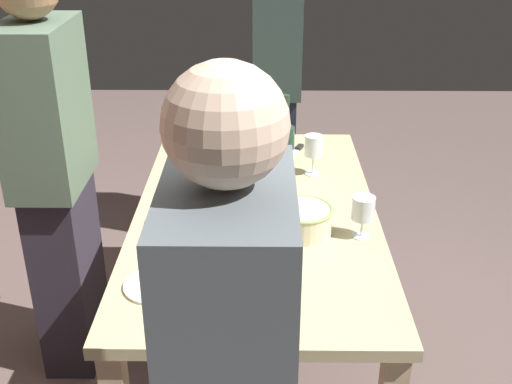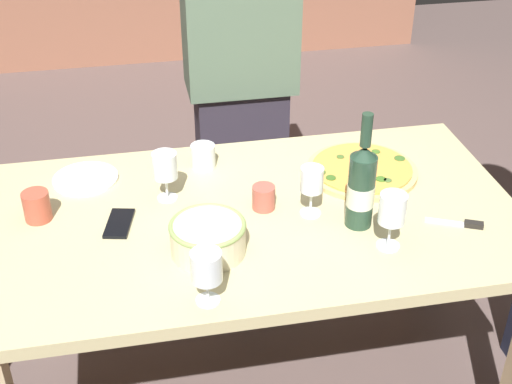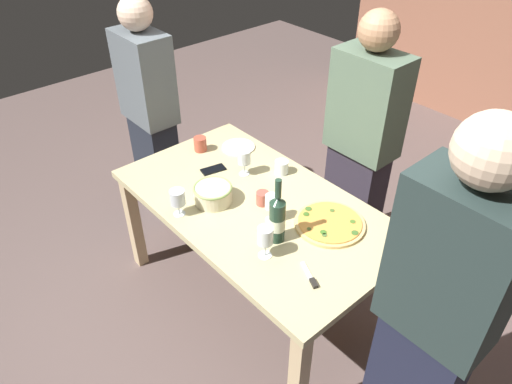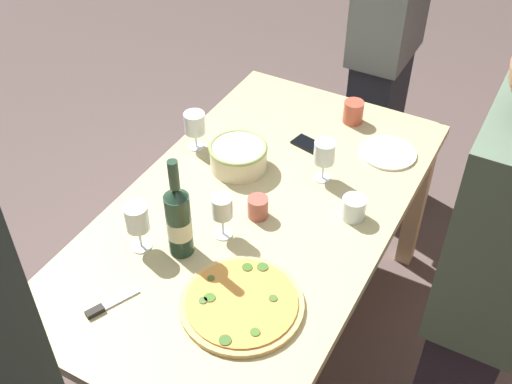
{
  "view_description": "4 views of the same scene",
  "coord_description": "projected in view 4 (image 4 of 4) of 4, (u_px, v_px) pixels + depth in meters",
  "views": [
    {
      "loc": [
        -2.14,
        -0.02,
        1.86
      ],
      "look_at": [
        0.0,
        0.0,
        0.82
      ],
      "focal_mm": 45.02,
      "sensor_mm": 36.0,
      "label": 1
    },
    {
      "loc": [
        -0.34,
        -1.73,
        1.95
      ],
      "look_at": [
        0.0,
        0.0,
        0.82
      ],
      "focal_mm": 49.65,
      "sensor_mm": 36.0,
      "label": 2
    },
    {
      "loc": [
        1.54,
        -1.35,
        2.36
      ],
      "look_at": [
        0.0,
        0.0,
        0.82
      ],
      "focal_mm": 33.54,
      "sensor_mm": 36.0,
      "label": 3
    },
    {
      "loc": [
        1.38,
        0.76,
        2.21
      ],
      "look_at": [
        0.0,
        0.0,
        0.82
      ],
      "focal_mm": 44.14,
      "sensor_mm": 36.0,
      "label": 4
    }
  ],
  "objects": [
    {
      "name": "wine_glass_far_left",
      "position": [
        222.0,
        208.0,
        1.98
      ],
      "size": [
        0.07,
        0.07,
        0.16
      ],
      "color": "white",
      "rests_on": "dining_table"
    },
    {
      "name": "cell_phone",
      "position": [
        311.0,
        146.0,
        2.41
      ],
      "size": [
        0.1,
        0.16,
        0.01
      ],
      "primitive_type": "cube",
      "rotation": [
        0.0,
        0.0,
        2.92
      ],
      "color": "black",
      "rests_on": "dining_table"
    },
    {
      "name": "dining_table",
      "position": [
        256.0,
        228.0,
        2.21
      ],
      "size": [
        1.6,
        0.9,
        0.75
      ],
      "color": "#C6B884",
      "rests_on": "ground"
    },
    {
      "name": "wine_bottle",
      "position": [
        179.0,
        220.0,
        1.91
      ],
      "size": [
        0.08,
        0.08,
        0.36
      ],
      "color": "#233E2D",
      "rests_on": "dining_table"
    },
    {
      "name": "wine_glass_by_bottle",
      "position": [
        137.0,
        219.0,
        1.93
      ],
      "size": [
        0.08,
        0.08,
        0.17
      ],
      "color": "white",
      "rests_on": "dining_table"
    },
    {
      "name": "wine_glass_near_pizza",
      "position": [
        195.0,
        124.0,
        2.34
      ],
      "size": [
        0.08,
        0.08,
        0.15
      ],
      "color": "white",
      "rests_on": "dining_table"
    },
    {
      "name": "cup_spare",
      "position": [
        258.0,
        207.0,
        2.09
      ],
      "size": [
        0.07,
        0.07,
        0.08
      ],
      "primitive_type": "cylinder",
      "color": "#B35547",
      "rests_on": "dining_table"
    },
    {
      "name": "person_host",
      "position": [
        385.0,
        50.0,
        2.84
      ],
      "size": [
        0.4,
        0.24,
        1.61
      ],
      "rotation": [
        0.0,
        0.0,
        -0.03
      ],
      "color": "#212631",
      "rests_on": "ground"
    },
    {
      "name": "wine_glass_far_right",
      "position": [
        324.0,
        153.0,
        2.19
      ],
      "size": [
        0.08,
        0.08,
        0.16
      ],
      "color": "white",
      "rests_on": "dining_table"
    },
    {
      "name": "pizza_knife",
      "position": [
        105.0,
        306.0,
        1.82
      ],
      "size": [
        0.16,
        0.09,
        0.02
      ],
      "color": "silver",
      "rests_on": "dining_table"
    },
    {
      "name": "serving_bowl",
      "position": [
        238.0,
        156.0,
        2.28
      ],
      "size": [
        0.21,
        0.21,
        0.1
      ],
      "color": "beige",
      "rests_on": "dining_table"
    },
    {
      "name": "side_plate",
      "position": [
        388.0,
        153.0,
        2.37
      ],
      "size": [
        0.21,
        0.21,
        0.01
      ],
      "primitive_type": "cylinder",
      "color": "white",
      "rests_on": "dining_table"
    },
    {
      "name": "ground_plane",
      "position": [
        256.0,
        340.0,
        2.64
      ],
      "size": [
        8.0,
        8.0,
        0.0
      ],
      "primitive_type": "plane",
      "color": "brown"
    },
    {
      "name": "pizza",
      "position": [
        242.0,
        303.0,
        1.82
      ],
      "size": [
        0.36,
        0.36,
        0.03
      ],
      "color": "#E1B970",
      "rests_on": "dining_table"
    },
    {
      "name": "cup_amber",
      "position": [
        354.0,
        208.0,
        2.09
      ],
      "size": [
        0.08,
        0.08,
        0.08
      ],
      "primitive_type": "cylinder",
      "color": "white",
      "rests_on": "dining_table"
    },
    {
      "name": "person_guest_left",
      "position": [
        484.0,
        294.0,
        1.75
      ],
      "size": [
        0.42,
        0.24,
        1.66
      ],
      "rotation": [
        0.0,
        0.0,
        -1.69
      ],
      "color": "#2E2934",
      "rests_on": "ground"
    },
    {
      "name": "cup_ceramic",
      "position": [
        353.0,
        112.0,
        2.51
      ],
      "size": [
        0.08,
        0.08,
        0.09
      ],
      "primitive_type": "cylinder",
      "color": "#B94E3A",
      "rests_on": "dining_table"
    }
  ]
}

